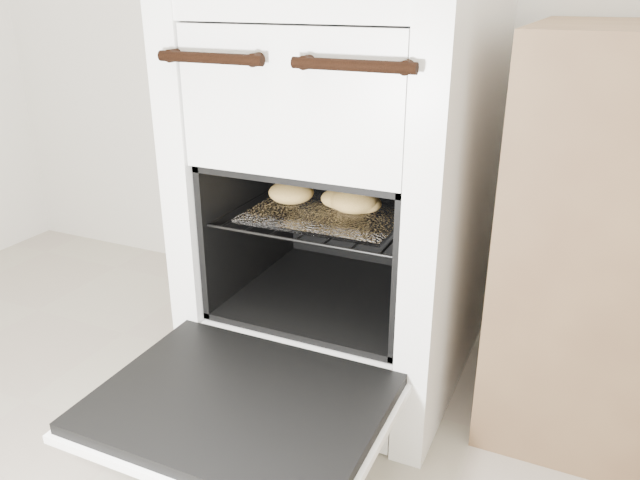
% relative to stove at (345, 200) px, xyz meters
% --- Properties ---
extents(stove, '(0.60, 0.66, 0.91)m').
position_rel_stove_xyz_m(stove, '(0.00, 0.00, 0.00)').
color(stove, white).
rests_on(stove, ground).
extents(oven_door, '(0.54, 0.42, 0.04)m').
position_rel_stove_xyz_m(oven_door, '(0.00, -0.50, -0.25)').
color(oven_door, black).
rests_on(oven_door, stove).
extents(oven_rack, '(0.43, 0.42, 0.01)m').
position_rel_stove_xyz_m(oven_rack, '(-0.00, -0.07, -0.01)').
color(oven_rack, black).
rests_on(oven_rack, stove).
extents(foil_sheet, '(0.34, 0.30, 0.01)m').
position_rel_stove_xyz_m(foil_sheet, '(-0.00, -0.09, -0.00)').
color(foil_sheet, silver).
rests_on(foil_sheet, oven_rack).
extents(baked_rolls, '(0.30, 0.14, 0.05)m').
position_rel_stove_xyz_m(baked_rolls, '(0.00, -0.08, 0.03)').
color(baked_rolls, '#D7AB56').
rests_on(baked_rolls, foil_sheet).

